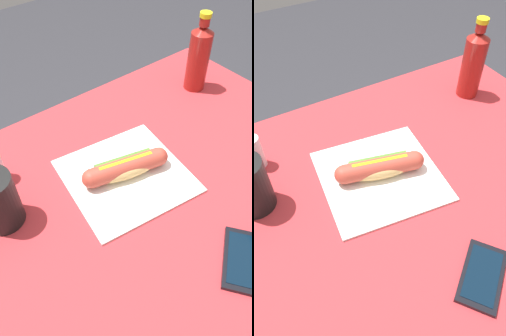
# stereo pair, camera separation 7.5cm
# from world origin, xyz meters

# --- Properties ---
(ground_plane) EXTENTS (6.00, 6.00, 0.00)m
(ground_plane) POSITION_xyz_m (0.00, 0.00, 0.00)
(ground_plane) COLOR #2D2D33
(ground_plane) RESTS_ON ground
(dining_table) EXTENTS (0.99, 0.79, 0.74)m
(dining_table) POSITION_xyz_m (0.00, 0.00, 0.59)
(dining_table) COLOR brown
(dining_table) RESTS_ON ground
(paper_wrapper) EXTENTS (0.30, 0.30, 0.01)m
(paper_wrapper) POSITION_xyz_m (-0.06, 0.06, 0.75)
(paper_wrapper) COLOR white
(paper_wrapper) RESTS_ON dining_table
(hot_dog) EXTENTS (0.21, 0.09, 0.05)m
(hot_dog) POSITION_xyz_m (-0.06, 0.06, 0.77)
(hot_dog) COLOR #DBB26B
(hot_dog) RESTS_ON paper_wrapper
(cell_phone) EXTENTS (0.15, 0.14, 0.01)m
(cell_phone) POSITION_xyz_m (-0.02, -0.25, 0.75)
(cell_phone) COLOR black
(cell_phone) RESTS_ON dining_table
(soda_bottle) EXTENTS (0.06, 0.06, 0.23)m
(soda_bottle) POSITION_xyz_m (0.33, 0.21, 0.84)
(soda_bottle) COLOR maroon
(soda_bottle) RESTS_ON dining_table
(salt_shaker) EXTENTS (0.04, 0.04, 0.08)m
(salt_shaker) POSITION_xyz_m (-0.29, 0.24, 0.78)
(salt_shaker) COLOR silver
(salt_shaker) RESTS_ON dining_table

